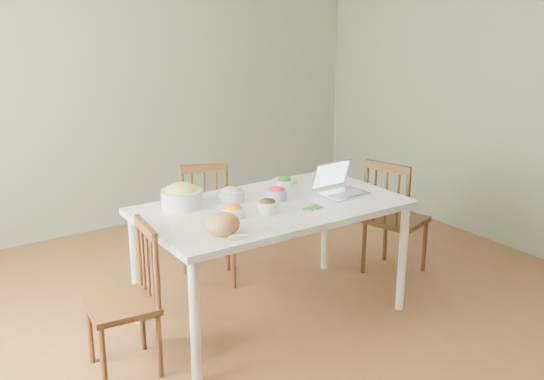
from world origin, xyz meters
TOP-DOWN VIEW (x-y plane):
  - floor at (0.00, 0.00)m, footprint 5.00×5.00m
  - wall_back at (0.00, 2.50)m, footprint 5.00×0.00m
  - wall_right at (2.50, 0.00)m, footprint 0.00×5.00m
  - dining_table at (0.05, 0.17)m, footprint 1.73×0.97m
  - chair_far at (-0.04, 0.90)m, footprint 0.51×0.50m
  - chair_left at (-1.04, 0.10)m, footprint 0.42×0.43m
  - chair_right at (1.26, 0.22)m, footprint 0.50×0.51m
  - bread_boule at (-0.49, -0.12)m, footprint 0.23×0.23m
  - butter_stick at (-0.46, -0.24)m, footprint 0.10×0.06m
  - bowl_squash at (-0.46, 0.46)m, footprint 0.33×0.33m
  - bowl_carrot at (-0.28, 0.10)m, footprint 0.15×0.15m
  - bowl_onion at (-0.14, 0.38)m, footprint 0.22×0.22m
  - bowl_mushroom at (-0.06, 0.05)m, footprint 0.17×0.17m
  - bowl_redpep at (0.14, 0.25)m, footprint 0.19×0.19m
  - bowl_broccoli at (0.33, 0.43)m, footprint 0.14×0.14m
  - flatbread at (0.42, 0.55)m, footprint 0.19×0.19m
  - basil_bunch at (0.23, -0.03)m, footprint 0.18×0.18m
  - laptop at (0.58, 0.07)m, footprint 0.32×0.29m

SIDE VIEW (x-z plane):
  - floor at x=0.00m, z-range 0.00..0.00m
  - dining_table at x=0.05m, z-range 0.00..0.81m
  - chair_left at x=-1.04m, z-range 0.00..0.89m
  - chair_far at x=-0.04m, z-range 0.00..0.90m
  - chair_right at x=1.26m, z-range 0.00..0.94m
  - flatbread at x=0.42m, z-range 0.81..0.83m
  - basil_bunch at x=0.23m, z-range 0.81..0.83m
  - butter_stick at x=-0.46m, z-range 0.81..0.84m
  - bowl_carrot at x=-0.28m, z-range 0.81..0.89m
  - bowl_broccoli at x=0.33m, z-range 0.81..0.89m
  - bowl_redpep at x=0.14m, z-range 0.81..0.90m
  - bowl_mushroom at x=-0.06m, z-range 0.81..0.90m
  - bowl_onion at x=-0.14m, z-range 0.81..0.90m
  - bread_boule at x=-0.49m, z-range 0.81..0.94m
  - bowl_squash at x=-0.46m, z-range 0.81..0.97m
  - laptop at x=0.58m, z-range 0.81..1.02m
  - wall_back at x=0.00m, z-range 0.00..2.70m
  - wall_right at x=2.50m, z-range 0.00..2.70m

